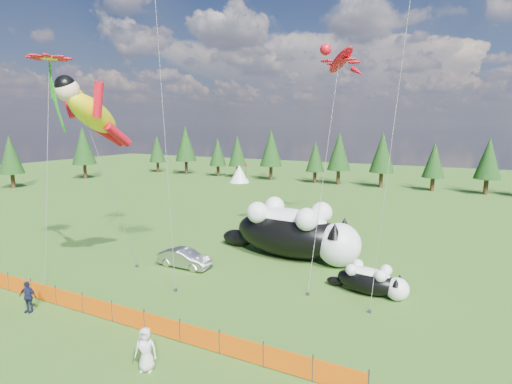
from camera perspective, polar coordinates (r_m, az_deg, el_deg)
ground at (r=22.55m, az=-12.23°, el=-15.03°), size 160.00×160.00×0.00m
safety_fence at (r=20.33m, az=-17.82°, el=-16.58°), size 22.06×0.06×1.10m
tree_line at (r=62.40m, az=14.56°, el=4.49°), size 90.00×4.00×8.00m
festival_tents at (r=56.38m, az=24.32°, el=0.74°), size 50.00×3.20×2.80m
cat_large at (r=28.35m, az=5.45°, el=-5.62°), size 10.94×4.66×3.95m
cat_small at (r=23.51m, az=16.13°, el=-12.02°), size 4.66×2.04×1.68m
car at (r=27.05m, az=-10.13°, el=-9.32°), size 3.65×1.28×1.20m
spectator_c at (r=23.59m, az=-29.82°, el=-12.86°), size 1.05×0.73×1.62m
spectator_e at (r=16.86m, az=-15.48°, el=-20.85°), size 1.00×0.84×1.75m
superhero_kite at (r=24.83m, az=-22.24°, el=10.24°), size 5.56×5.86×12.23m
gecko_kite at (r=31.04m, az=12.00°, el=17.92°), size 5.39×12.80×16.93m
flower_kite at (r=28.04m, az=-27.45°, el=16.29°), size 3.29×4.31×13.54m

